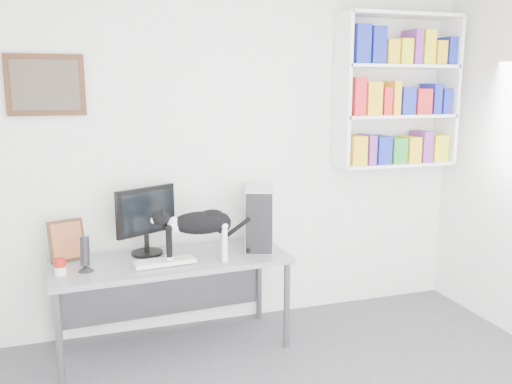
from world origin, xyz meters
TOP-DOWN VIEW (x-y plane):
  - room at (0.00, 0.00)m, footprint 4.01×4.01m
  - bookshelf at (1.40, 1.85)m, footprint 1.03×0.28m
  - wall_art at (-1.30, 1.97)m, footprint 0.52×0.04m
  - desk at (-0.53, 1.60)m, footprint 1.69×0.73m
  - monitor at (-0.68, 1.76)m, footprint 0.53×0.42m
  - keyboard at (-0.59, 1.50)m, footprint 0.43×0.20m
  - pc_tower at (0.17, 1.72)m, footprint 0.34×0.50m
  - speaker at (-1.11, 1.51)m, footprint 0.13×0.13m
  - leaning_print at (-1.23, 1.79)m, footprint 0.26×0.17m
  - soup_can at (-1.27, 1.49)m, footprint 0.10×0.10m
  - cat at (-0.36, 1.47)m, footprint 0.63×0.23m

SIDE VIEW (x-z plane):
  - desk at x=-0.53m, z-range 0.00..0.69m
  - keyboard at x=-0.59m, z-range 0.69..0.72m
  - soup_can at x=-1.27m, z-range 0.69..0.80m
  - speaker at x=-1.11m, z-range 0.69..0.93m
  - leaning_print at x=-1.23m, z-range 0.69..0.99m
  - cat at x=-0.36m, z-range 0.69..1.07m
  - pc_tower at x=0.17m, z-range 0.69..1.14m
  - monitor at x=-0.68m, z-range 0.69..1.20m
  - room at x=0.00m, z-range 0.00..2.70m
  - bookshelf at x=1.40m, z-range 1.23..2.47m
  - wall_art at x=-1.30m, z-range 1.69..2.11m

